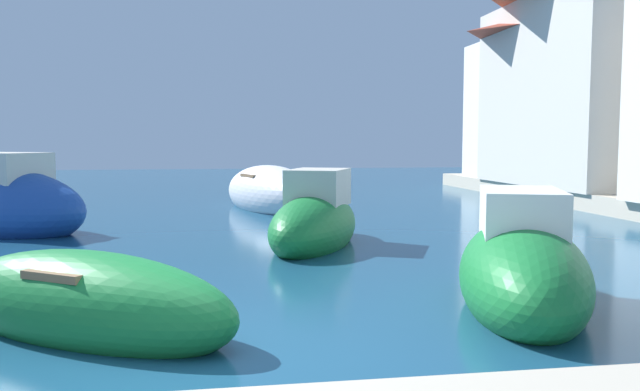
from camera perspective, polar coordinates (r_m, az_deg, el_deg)
ground at (r=6.09m, az=-8.29°, el=-14.06°), size 80.00×80.00×0.00m
moored_boat_1 at (r=18.68m, az=-4.44°, el=0.20°), size 3.30×5.53×1.64m
moored_boat_4 at (r=7.07m, az=-19.98°, el=-9.03°), size 3.66×3.02×1.11m
moored_boat_5 at (r=8.04m, az=17.50°, el=-6.31°), size 2.61×3.83×1.68m
moored_boat_8 at (r=12.15m, az=-0.45°, el=-2.36°), size 2.72×3.91×1.71m
waterfront_building_annex at (r=23.88m, az=24.52°, el=9.78°), size 6.58×7.95×7.28m
waterfront_building_far at (r=25.59m, az=21.90°, el=8.49°), size 6.12×8.10×6.37m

